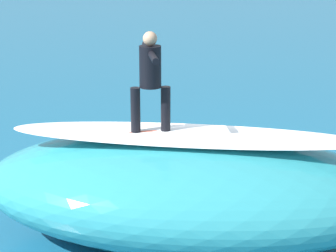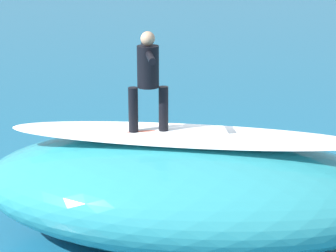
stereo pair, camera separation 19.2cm
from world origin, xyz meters
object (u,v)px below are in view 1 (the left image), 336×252
at_px(surfboard_paddling, 180,156).
at_px(surfer_paddling, 184,151).
at_px(surfer_riding, 150,74).
at_px(surfboard_riding, 151,134).

height_order(surfboard_paddling, surfer_paddling, surfer_paddling).
bearing_deg(surfer_riding, surfboard_paddling, -106.32).
bearing_deg(surfboard_riding, surfboard_paddling, -106.32).
relative_size(surfer_riding, surfer_paddling, 1.04).
bearing_deg(surfer_riding, surfboard_riding, 161.84).
relative_size(surfboard_paddling, surfer_paddling, 1.43).
distance_m(surfboard_riding, surfer_riding, 0.88).
bearing_deg(surfer_paddling, surfboard_riding, 131.70).
distance_m(surfboard_riding, surfer_paddling, 3.62).
bearing_deg(surfboard_paddling, surfboard_riding, 133.32).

